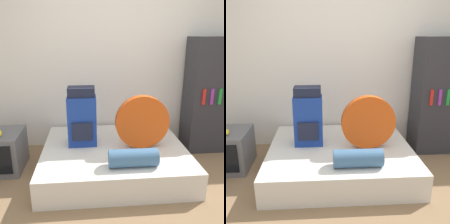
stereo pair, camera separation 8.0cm
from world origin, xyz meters
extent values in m
plane|color=#846647|center=(0.00, 0.00, 0.00)|extent=(16.00, 16.00, 0.00)
cube|color=white|center=(0.00, 1.69, 1.30)|extent=(8.00, 0.05, 2.60)
cube|color=silver|center=(-0.08, 0.87, 0.16)|extent=(1.75, 1.51, 0.31)
cube|color=navy|center=(-0.47, 0.97, 0.63)|extent=(0.35, 0.22, 0.63)
cube|color=#191E33|center=(-0.47, 0.98, 1.00)|extent=(0.32, 0.21, 0.12)
cube|color=#191E33|center=(-0.47, 0.84, 0.53)|extent=(0.25, 0.03, 0.23)
cylinder|color=#D14C14|center=(0.26, 0.82, 0.64)|extent=(0.65, 0.10, 0.65)
cylinder|color=#3D668E|center=(0.07, 0.36, 0.41)|extent=(0.52, 0.19, 0.19)
ellipsoid|color=yellow|center=(-1.46, 0.94, 0.51)|extent=(0.09, 0.18, 0.04)
cube|color=#2D2D33|center=(1.39, 1.37, 0.81)|extent=(0.71, 0.44, 1.62)
cube|color=red|center=(1.16, 1.14, 0.85)|extent=(0.04, 0.02, 0.22)
cube|color=purple|center=(1.27, 1.14, 0.85)|extent=(0.04, 0.02, 0.22)
cube|color=#1E8E38|center=(1.39, 1.14, 0.85)|extent=(0.04, 0.02, 0.22)
camera|label=1|loc=(-0.37, -1.97, 1.66)|focal=40.00mm
camera|label=2|loc=(-0.29, -1.98, 1.66)|focal=40.00mm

